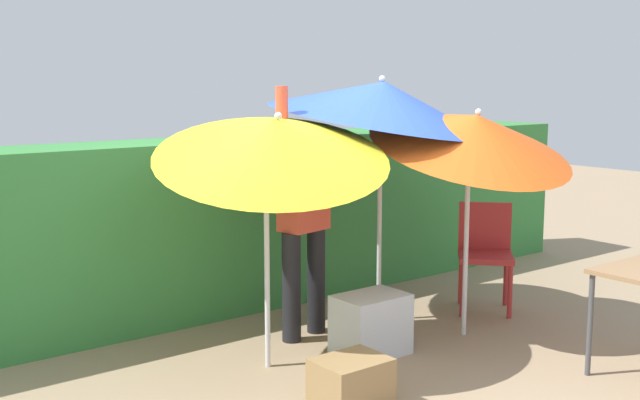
% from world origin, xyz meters
% --- Properties ---
extents(ground_plane, '(24.00, 24.00, 0.00)m').
position_xyz_m(ground_plane, '(0.00, 0.00, 0.00)').
color(ground_plane, '#9E8466').
extents(hedge_row, '(8.00, 0.70, 1.44)m').
position_xyz_m(hedge_row, '(0.00, 1.71, 0.72)').
color(hedge_row, '#38843D').
rests_on(hedge_row, ground_plane).
extents(umbrella_rainbow, '(1.65, 1.58, 1.99)m').
position_xyz_m(umbrella_rainbow, '(-0.41, 0.28, 1.54)').
color(umbrella_rainbow, silver).
rests_on(umbrella_rainbow, ground_plane).
extents(umbrella_orange, '(1.55, 1.53, 1.93)m').
position_xyz_m(umbrella_orange, '(1.15, -0.06, 1.54)').
color(umbrella_orange, silver).
rests_on(umbrella_orange, ground_plane).
extents(umbrella_yellow, '(1.79, 1.78, 2.11)m').
position_xyz_m(umbrella_yellow, '(0.85, 0.62, 1.76)').
color(umbrella_yellow, silver).
rests_on(umbrella_yellow, ground_plane).
extents(person_vendor, '(0.56, 0.29, 1.88)m').
position_xyz_m(person_vendor, '(0.12, 0.66, 0.93)').
color(person_vendor, black).
rests_on(person_vendor, ground_plane).
extents(chair_plastic, '(0.62, 0.62, 0.89)m').
position_xyz_m(chair_plastic, '(1.77, 0.31, 0.51)').
color(chair_plastic, '#B72D2D').
rests_on(chair_plastic, ground_plane).
extents(cooler_box, '(0.50, 0.35, 0.43)m').
position_xyz_m(cooler_box, '(0.26, 0.05, 0.22)').
color(cooler_box, silver).
rests_on(cooler_box, ground_plane).
extents(crate_cardboard, '(0.43, 0.34, 0.28)m').
position_xyz_m(crate_cardboard, '(-0.41, -0.53, 0.14)').
color(crate_cardboard, '#9E7A4C').
rests_on(crate_cardboard, ground_plane).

